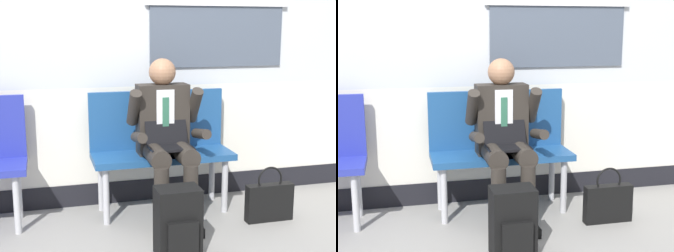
{
  "view_description": "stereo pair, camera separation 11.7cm",
  "coord_description": "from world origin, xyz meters",
  "views": [
    {
      "loc": [
        -0.9,
        -3.35,
        1.46
      ],
      "look_at": [
        0.01,
        0.02,
        0.75
      ],
      "focal_mm": 50.89,
      "sensor_mm": 36.0,
      "label": 1
    },
    {
      "loc": [
        -0.79,
        -3.38,
        1.46
      ],
      "look_at": [
        0.01,
        0.02,
        0.75
      ],
      "focal_mm": 50.89,
      "sensor_mm": 36.0,
      "label": 2
    }
  ],
  "objects": [
    {
      "name": "backpack",
      "position": [
        -0.08,
        -0.57,
        0.23
      ],
      "size": [
        0.29,
        0.24,
        0.47
      ],
      "color": "black",
      "rests_on": "ground"
    },
    {
      "name": "station_wall",
      "position": [
        0.01,
        0.57,
        1.46
      ],
      "size": [
        5.08,
        0.17,
        2.94
      ],
      "color": "silver",
      "rests_on": "ground"
    },
    {
      "name": "ground_plane",
      "position": [
        0.0,
        0.0,
        0.0
      ],
      "size": [
        18.0,
        18.0,
        0.0
      ],
      "primitive_type": "plane",
      "color": "gray"
    },
    {
      "name": "bench_with_person",
      "position": [
        0.02,
        0.3,
        0.56
      ],
      "size": [
        1.12,
        0.42,
        0.97
      ],
      "color": "navy",
      "rests_on": "ground"
    },
    {
      "name": "handbag",
      "position": [
        0.76,
        -0.19,
        0.16
      ],
      "size": [
        0.37,
        0.09,
        0.43
      ],
      "color": "black",
      "rests_on": "ground"
    },
    {
      "name": "person_seated",
      "position": [
        0.02,
        0.09,
        0.66
      ],
      "size": [
        0.57,
        0.7,
        1.24
      ],
      "color": "#2D2823",
      "rests_on": "ground"
    }
  ]
}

